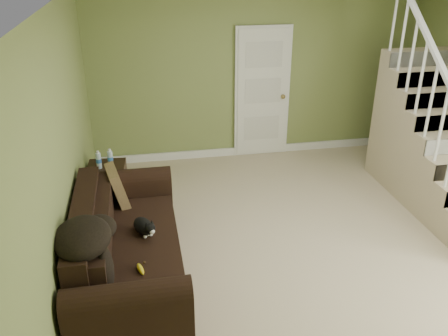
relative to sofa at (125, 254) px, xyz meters
name	(u,v)px	position (x,y,z in m)	size (l,w,h in m)	color
floor	(312,249)	(2.02, 0.22, -0.34)	(5.00, 5.50, 0.01)	tan
ceiling	(335,4)	(2.02, 0.22, 2.26)	(5.00, 5.50, 0.01)	white
wall_back	(256,74)	(2.02, 2.97, 0.96)	(5.00, 0.04, 2.60)	olive
wall_left	(62,159)	(-0.48, 0.22, 0.96)	(0.04, 5.50, 2.60)	olive
baseboard_back	(254,150)	(2.02, 2.94, -0.28)	(5.00, 0.04, 0.12)	white
baseboard_left	(83,270)	(-0.45, 0.22, -0.28)	(0.04, 5.50, 0.12)	white
door	(262,93)	(2.12, 2.93, 0.66)	(0.86, 0.12, 2.02)	white
staircase	(435,150)	(4.01, 1.19, 0.30)	(1.00, 2.51, 2.82)	tan
sofa	(125,254)	(0.00, 0.00, 0.00)	(0.99, 2.28, 0.90)	black
side_table	(108,185)	(-0.22, 1.65, -0.06)	(0.49, 0.49, 0.79)	black
cat	(143,227)	(0.20, 0.10, 0.22)	(0.29, 0.42, 0.21)	black
banana	(140,269)	(0.15, -0.49, 0.17)	(0.05, 0.17, 0.05)	yellow
throw_pillow	(118,186)	(-0.05, 0.81, 0.34)	(0.10, 0.42, 0.42)	#4F371F
throw_blanket	(82,238)	(-0.28, -0.55, 0.59)	(0.46, 0.60, 0.25)	black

